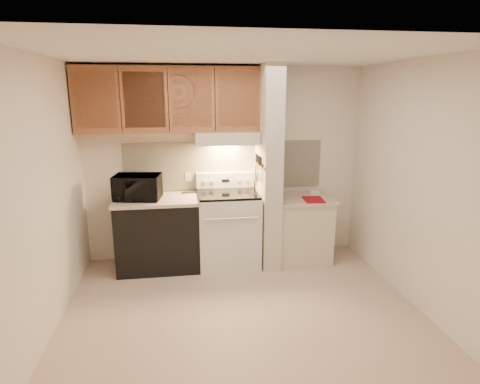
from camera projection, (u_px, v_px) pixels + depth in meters
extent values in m
plane|color=#C7AB97|center=(242.00, 308.00, 4.15)|extent=(3.60, 3.60, 0.00)
plane|color=white|center=(242.00, 54.00, 3.54)|extent=(3.60, 3.60, 0.00)
cube|color=silver|center=(225.00, 164.00, 5.28)|extent=(3.60, 2.50, 0.02)
cube|color=silver|center=(44.00, 198.00, 3.59)|extent=(0.02, 3.00, 2.50)
cube|color=silver|center=(416.00, 185.00, 4.10)|extent=(0.02, 3.00, 2.50)
cube|color=white|center=(225.00, 165.00, 5.27)|extent=(2.60, 0.02, 0.63)
cube|color=silver|center=(228.00, 229.00, 5.14)|extent=(0.76, 0.65, 0.92)
cube|color=black|center=(231.00, 235.00, 4.83)|extent=(0.50, 0.01, 0.30)
cylinder|color=silver|center=(232.00, 219.00, 4.74)|extent=(0.65, 0.02, 0.02)
cube|color=black|center=(228.00, 194.00, 5.03)|extent=(0.74, 0.64, 0.03)
cube|color=silver|center=(225.00, 180.00, 5.27)|extent=(0.76, 0.08, 0.20)
cube|color=black|center=(226.00, 181.00, 5.23)|extent=(0.10, 0.01, 0.04)
cylinder|color=silver|center=(204.00, 181.00, 5.19)|extent=(0.05, 0.02, 0.05)
cylinder|color=silver|center=(212.00, 181.00, 5.20)|extent=(0.05, 0.02, 0.05)
cylinder|color=silver|center=(239.00, 180.00, 5.26)|extent=(0.05, 0.02, 0.05)
cylinder|color=silver|center=(247.00, 180.00, 5.27)|extent=(0.05, 0.02, 0.05)
cube|color=black|center=(159.00, 235.00, 5.03)|extent=(1.00, 0.63, 0.87)
cube|color=beige|center=(157.00, 200.00, 4.92)|extent=(1.04, 0.67, 0.04)
cube|color=black|center=(189.00, 192.00, 5.16)|extent=(0.20, 0.06, 0.01)
cylinder|color=#246F6A|center=(126.00, 197.00, 4.76)|extent=(0.10, 0.10, 0.09)
cube|color=beige|center=(188.00, 177.00, 5.23)|extent=(0.08, 0.01, 0.12)
imported|color=black|center=(137.00, 187.00, 4.83)|extent=(0.59, 0.44, 0.30)
cube|color=beige|center=(268.00, 168.00, 5.02)|extent=(0.22, 0.70, 2.50)
cube|color=#9B5935|center=(259.00, 164.00, 4.99)|extent=(0.01, 0.70, 0.04)
cube|color=black|center=(259.00, 163.00, 4.94)|extent=(0.02, 0.42, 0.04)
cube|color=silver|center=(261.00, 174.00, 4.81)|extent=(0.01, 0.03, 0.16)
cylinder|color=black|center=(261.00, 161.00, 4.78)|extent=(0.02, 0.02, 0.10)
cube|color=silver|center=(260.00, 173.00, 4.89)|extent=(0.01, 0.04, 0.18)
cylinder|color=black|center=(260.00, 160.00, 4.85)|extent=(0.02, 0.02, 0.10)
cube|color=silver|center=(258.00, 173.00, 4.96)|extent=(0.01, 0.04, 0.20)
cylinder|color=black|center=(259.00, 160.00, 4.91)|extent=(0.02, 0.02, 0.10)
cube|color=silver|center=(257.00, 170.00, 5.05)|extent=(0.01, 0.04, 0.16)
cylinder|color=black|center=(257.00, 158.00, 5.01)|extent=(0.02, 0.02, 0.10)
cube|color=silver|center=(256.00, 170.00, 5.11)|extent=(0.01, 0.04, 0.18)
cylinder|color=black|center=(256.00, 157.00, 5.08)|extent=(0.02, 0.02, 0.10)
cube|color=gray|center=(255.00, 172.00, 5.18)|extent=(0.03, 0.09, 0.23)
cube|color=beige|center=(301.00, 230.00, 5.29)|extent=(0.70, 0.60, 0.81)
cube|color=beige|center=(302.00, 199.00, 5.19)|extent=(0.74, 0.64, 0.04)
cube|color=maroon|center=(314.00, 200.00, 5.05)|extent=(0.27, 0.35, 0.01)
cube|color=white|center=(314.00, 192.00, 5.38)|extent=(0.14, 0.09, 0.04)
cube|color=beige|center=(226.00, 138.00, 4.98)|extent=(0.78, 0.44, 0.15)
cube|color=beige|center=(228.00, 143.00, 4.79)|extent=(0.78, 0.04, 0.06)
cube|color=#9B5935|center=(169.00, 100.00, 4.81)|extent=(2.18, 0.33, 0.77)
cube|color=#9B5935|center=(95.00, 100.00, 4.54)|extent=(0.46, 0.01, 0.63)
cube|color=black|center=(120.00, 100.00, 4.58)|extent=(0.01, 0.01, 0.73)
cube|color=#9B5935|center=(144.00, 100.00, 4.62)|extent=(0.46, 0.01, 0.63)
cube|color=black|center=(168.00, 100.00, 4.66)|extent=(0.01, 0.01, 0.73)
cube|color=#9B5935|center=(192.00, 100.00, 4.70)|extent=(0.46, 0.01, 0.63)
cube|color=black|center=(215.00, 100.00, 4.74)|extent=(0.01, 0.01, 0.73)
cube|color=#9B5935|center=(238.00, 100.00, 4.78)|extent=(0.46, 0.01, 0.63)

